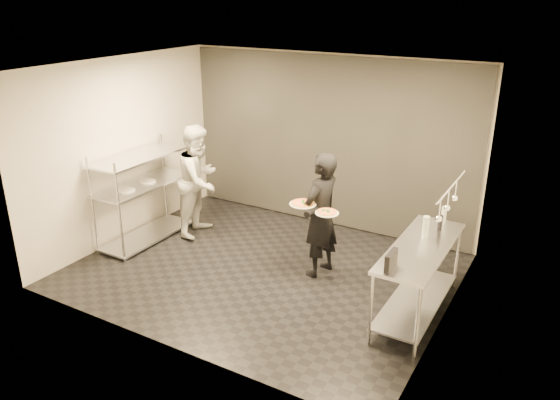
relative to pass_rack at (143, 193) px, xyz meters
The scene contains 13 objects.
room_shell 2.53m from the pass_rack, 28.77° to the left, with size 5.00×4.00×2.80m.
pass_rack is the anchor object (origin of this frame).
prep_counter 4.33m from the pass_rack, ahead, with size 0.60×1.80×0.92m.
utensil_rail 4.64m from the pass_rack, ahead, with size 0.07×1.20×0.31m.
waiter 2.88m from the pass_rack, ahead, with size 0.63×0.42×1.73m, color black.
chef 0.88m from the pass_rack, 46.50° to the left, with size 0.86×0.67×1.77m, color beige.
pizza_plate_near 2.71m from the pass_rack, ahead, with size 0.35×0.35×0.05m.
pizza_plate_far 3.06m from the pass_rack, ahead, with size 0.30×0.30×0.05m.
salad_plate 2.91m from the pass_rack, 12.64° to the left, with size 0.25×0.25×0.07m.
pos_monitor 4.28m from the pass_rack, ahead, with size 0.06×0.28×0.20m, color black.
bottle_green 4.32m from the pass_rack, ahead, with size 0.08×0.08×0.28m, color #98A698.
bottle_clear 4.46m from the pass_rack, 10.40° to the left, with size 0.07×0.07×0.22m, color #98A698.
bottle_dark 4.44m from the pass_rack, ahead, with size 0.06×0.06×0.20m, color black.
Camera 1 is at (3.62, -5.76, 3.70)m, focal length 35.00 mm.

